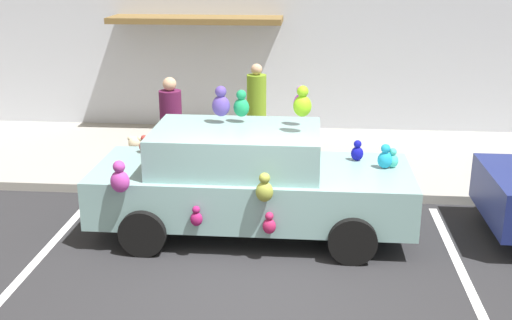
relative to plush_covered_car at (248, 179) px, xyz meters
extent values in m
plane|color=#262628|center=(0.29, -1.70, -0.80)|extent=(60.00, 60.00, 0.00)
cube|color=gray|center=(0.29, 3.30, -0.73)|extent=(24.00, 4.00, 0.15)
cube|color=brown|center=(-1.57, 4.90, 1.75)|extent=(3.60, 1.10, 0.12)
cube|color=silver|center=(2.84, -0.70, -0.80)|extent=(0.12, 3.60, 0.01)
cube|color=silver|center=(-2.70, -0.70, -0.80)|extent=(0.12, 3.60, 0.01)
cube|color=#7AA3A1|center=(0.06, 0.00, -0.16)|extent=(4.47, 1.73, 0.68)
cube|color=#7AA3A1|center=(-0.16, 0.00, 0.46)|extent=(2.33, 1.52, 0.56)
cylinder|color=black|center=(1.45, 0.87, -0.48)|extent=(0.64, 0.22, 0.64)
cylinder|color=black|center=(1.45, -0.86, -0.48)|extent=(0.64, 0.22, 0.64)
cylinder|color=black|center=(-1.33, 0.87, -0.48)|extent=(0.64, 0.22, 0.64)
cylinder|color=black|center=(-1.33, -0.86, -0.48)|extent=(0.64, 0.22, 0.64)
ellipsoid|color=#1C94C0|center=(1.92, 0.14, 0.30)|extent=(0.21, 0.17, 0.24)
sphere|color=#1C94C0|center=(1.92, 0.14, 0.47)|extent=(0.13, 0.13, 0.13)
ellipsoid|color=#9C2F29|center=(-1.64, 0.56, 0.28)|extent=(0.16, 0.13, 0.19)
sphere|color=#9C2F29|center=(-1.64, 0.56, 0.41)|extent=(0.10, 0.10, 0.10)
ellipsoid|color=#C23BD2|center=(0.73, 0.26, 1.07)|extent=(0.22, 0.18, 0.26)
sphere|color=#C23BD2|center=(0.73, 0.26, 1.25)|extent=(0.14, 0.14, 0.14)
ellipsoid|color=#8D1954|center=(-0.59, -0.93, -0.23)|extent=(0.16, 0.13, 0.19)
sphere|color=#8D1954|center=(-0.59, -0.93, -0.10)|extent=(0.10, 0.10, 0.10)
ellipsoid|color=#84CC1C|center=(0.75, -0.10, 1.11)|extent=(0.25, 0.20, 0.29)
sphere|color=#84CC1C|center=(0.75, -0.10, 1.31)|extent=(0.16, 0.16, 0.16)
ellipsoid|color=#523D99|center=(-0.42, 0.30, 0.99)|extent=(0.26, 0.21, 0.30)
sphere|color=#523D99|center=(-0.42, 0.30, 1.20)|extent=(0.16, 0.16, 0.16)
ellipsoid|color=#1B9356|center=(-0.13, 0.37, 0.96)|extent=(0.23, 0.19, 0.27)
sphere|color=#1B9356|center=(-0.13, 0.37, 1.15)|extent=(0.14, 0.14, 0.14)
ellipsoid|color=olive|center=(0.30, -0.96, 0.19)|extent=(0.23, 0.18, 0.27)
sphere|color=olive|center=(0.30, -0.96, 0.37)|extent=(0.14, 0.14, 0.14)
ellipsoid|color=#DC3CBC|center=(-1.13, 0.35, 0.35)|extent=(0.28, 0.23, 0.33)
sphere|color=#DC3CBC|center=(-1.13, 0.35, 0.58)|extent=(0.18, 0.18, 0.18)
ellipsoid|color=#A11D4B|center=(0.36, -0.94, -0.30)|extent=(0.17, 0.14, 0.21)
sphere|color=#A11D4B|center=(0.36, -0.94, -0.15)|extent=(0.11, 0.11, 0.11)
ellipsoid|color=#80E661|center=(0.80, -0.46, 0.29)|extent=(0.18, 0.15, 0.21)
sphere|color=#80E661|center=(0.80, -0.46, 0.43)|extent=(0.11, 0.11, 0.11)
ellipsoid|color=#0F1097|center=(1.55, 0.45, 0.29)|extent=(0.18, 0.15, 0.21)
sphere|color=#0F1097|center=(1.55, 0.45, 0.43)|extent=(0.11, 0.11, 0.11)
ellipsoid|color=#3FC3B2|center=(2.03, 0.17, 0.28)|extent=(0.17, 0.14, 0.20)
sphere|color=#3FC3B2|center=(2.03, 0.17, 0.42)|extent=(0.11, 0.11, 0.11)
ellipsoid|color=#A53691|center=(-1.56, -0.97, 0.27)|extent=(0.25, 0.20, 0.29)
sphere|color=#A53691|center=(-1.56, -0.97, 0.47)|extent=(0.16, 0.16, 0.16)
ellipsoid|color=beige|center=(-2.23, 2.11, -0.44)|extent=(0.34, 0.28, 0.42)
sphere|color=beige|center=(-2.23, 2.11, -0.14)|extent=(0.24, 0.24, 0.24)
sphere|color=beige|center=(-2.31, 2.11, -0.06)|extent=(0.10, 0.10, 0.10)
sphere|color=beige|center=(-2.14, 2.11, -0.06)|extent=(0.10, 0.10, 0.10)
cylinder|color=olive|center=(-0.12, 2.81, 0.16)|extent=(0.36, 0.36, 1.63)
sphere|color=tan|center=(-0.12, 2.81, 1.08)|extent=(0.20, 0.20, 0.20)
cylinder|color=#54173C|center=(-1.51, 1.87, 0.11)|extent=(0.38, 0.38, 1.52)
sphere|color=tan|center=(-1.51, 1.87, 0.98)|extent=(0.23, 0.23, 0.23)
camera|label=1|loc=(0.85, -8.44, 3.07)|focal=44.52mm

